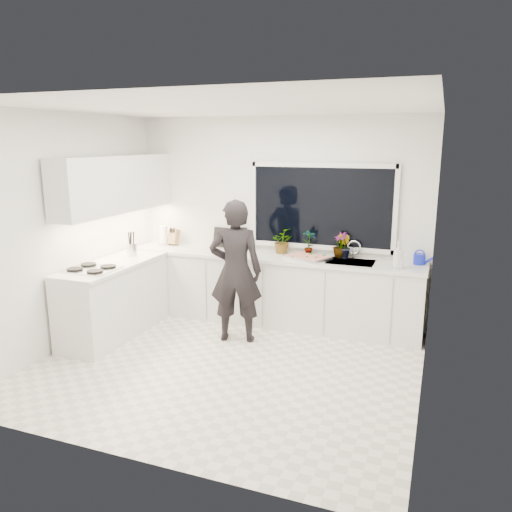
% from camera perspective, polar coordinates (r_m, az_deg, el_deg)
% --- Properties ---
extents(floor, '(4.00, 3.50, 0.02)m').
position_cam_1_polar(floor, '(5.55, -3.40, -12.49)').
color(floor, beige).
rests_on(floor, ground).
extents(wall_back, '(4.00, 0.02, 2.70)m').
position_cam_1_polar(wall_back, '(6.73, 2.52, 4.23)').
color(wall_back, white).
rests_on(wall_back, ground).
extents(wall_left, '(0.02, 3.50, 2.70)m').
position_cam_1_polar(wall_left, '(6.20, -20.85, 2.63)').
color(wall_left, white).
rests_on(wall_left, ground).
extents(wall_right, '(0.02, 3.50, 2.70)m').
position_cam_1_polar(wall_right, '(4.68, 19.48, -0.39)').
color(wall_right, white).
rests_on(wall_right, ground).
extents(ceiling, '(4.00, 3.50, 0.02)m').
position_cam_1_polar(ceiling, '(5.02, -3.84, 16.80)').
color(ceiling, white).
rests_on(ceiling, wall_back).
extents(window, '(1.80, 0.02, 1.00)m').
position_cam_1_polar(window, '(6.51, 7.49, 5.61)').
color(window, black).
rests_on(window, wall_back).
extents(base_cabinets_back, '(3.92, 0.58, 0.88)m').
position_cam_1_polar(base_cabinets_back, '(6.65, 1.61, -3.93)').
color(base_cabinets_back, white).
rests_on(base_cabinets_back, floor).
extents(base_cabinets_left, '(0.58, 1.60, 0.88)m').
position_cam_1_polar(base_cabinets_left, '(6.46, -15.89, -4.93)').
color(base_cabinets_left, white).
rests_on(base_cabinets_left, floor).
extents(countertop_back, '(3.94, 0.62, 0.04)m').
position_cam_1_polar(countertop_back, '(6.52, 1.61, -0.08)').
color(countertop_back, silver).
rests_on(countertop_back, base_cabinets_back).
extents(countertop_left, '(0.62, 1.60, 0.04)m').
position_cam_1_polar(countertop_left, '(6.34, -16.14, -0.97)').
color(countertop_left, silver).
rests_on(countertop_left, base_cabinets_left).
extents(upper_cabinets, '(0.34, 2.10, 0.70)m').
position_cam_1_polar(upper_cabinets, '(6.54, -15.69, 7.92)').
color(upper_cabinets, white).
rests_on(upper_cabinets, wall_left).
extents(sink, '(0.58, 0.42, 0.14)m').
position_cam_1_polar(sink, '(6.28, 10.73, -1.09)').
color(sink, silver).
rests_on(sink, countertop_back).
extents(faucet, '(0.03, 0.03, 0.22)m').
position_cam_1_polar(faucet, '(6.44, 11.10, 0.70)').
color(faucet, silver).
rests_on(faucet, countertop_back).
extents(stovetop, '(0.56, 0.48, 0.03)m').
position_cam_1_polar(stovetop, '(6.08, -18.26, -1.37)').
color(stovetop, black).
rests_on(stovetop, countertop_left).
extents(person, '(0.71, 0.56, 1.72)m').
position_cam_1_polar(person, '(5.94, -2.34, -1.77)').
color(person, black).
rests_on(person, floor).
extents(pizza_tray, '(0.62, 0.54, 0.03)m').
position_cam_1_polar(pizza_tray, '(6.35, 5.94, -0.18)').
color(pizza_tray, silver).
rests_on(pizza_tray, countertop_back).
extents(pizza, '(0.56, 0.49, 0.01)m').
position_cam_1_polar(pizza, '(6.34, 5.94, -0.03)').
color(pizza, red).
rests_on(pizza, pizza_tray).
extents(watering_can, '(0.14, 0.14, 0.13)m').
position_cam_1_polar(watering_can, '(6.34, 18.17, -0.33)').
color(watering_can, '#1421BF').
rests_on(watering_can, countertop_back).
extents(paper_towel_roll, '(0.12, 0.12, 0.26)m').
position_cam_1_polar(paper_towel_roll, '(7.27, -10.51, 2.28)').
color(paper_towel_roll, white).
rests_on(paper_towel_roll, countertop_back).
extents(knife_block, '(0.14, 0.12, 0.22)m').
position_cam_1_polar(knife_block, '(7.24, -9.37, 2.12)').
color(knife_block, '#A5774C').
rests_on(knife_block, countertop_back).
extents(utensil_crock, '(0.15, 0.15, 0.16)m').
position_cam_1_polar(utensil_crock, '(6.68, -13.97, 0.73)').
color(utensil_crock, silver).
rests_on(utensil_crock, countertop_left).
extents(picture_frame_large, '(0.22, 0.04, 0.28)m').
position_cam_1_polar(picture_frame_large, '(7.01, -4.07, 2.15)').
color(picture_frame_large, black).
rests_on(picture_frame_large, countertop_back).
extents(picture_frame_small, '(0.25, 0.02, 0.30)m').
position_cam_1_polar(picture_frame_small, '(6.90, -2.07, 2.09)').
color(picture_frame_small, black).
rests_on(picture_frame_small, countertop_back).
extents(herb_plants, '(1.14, 0.39, 0.34)m').
position_cam_1_polar(herb_plants, '(6.51, 5.83, 1.50)').
color(herb_plants, '#26662D').
rests_on(herb_plants, countertop_back).
extents(soap_bottles, '(0.16, 0.16, 0.31)m').
position_cam_1_polar(soap_bottles, '(6.03, 15.95, -0.09)').
color(soap_bottles, '#D8BF66').
rests_on(soap_bottles, countertop_back).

